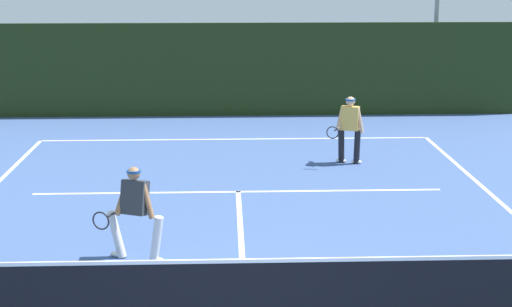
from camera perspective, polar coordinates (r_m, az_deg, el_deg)
court_line_baseline_far at (r=21.15m, az=-1.54°, el=1.06°), size 10.44×0.10×0.01m
court_line_service at (r=16.32m, az=-1.31°, el=-2.80°), size 8.51×0.10×0.01m
court_line_centre at (r=13.32m, az=-1.07°, el=-6.70°), size 0.10×6.40×0.01m
tennis_net at (r=10.16m, az=-0.70°, el=-10.28°), size 11.44×0.09×1.11m
player_near at (r=12.56m, az=-8.86°, el=-4.08°), size 1.10×0.82×1.55m
player_far at (r=18.56m, az=6.83°, el=1.94°), size 0.95×0.87×1.61m
tennis_ball at (r=11.94m, az=8.18°, el=-9.19°), size 0.07×0.07×0.07m
back_fence_windscreen at (r=24.21m, az=-1.66°, el=6.13°), size 18.28×0.12×2.87m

